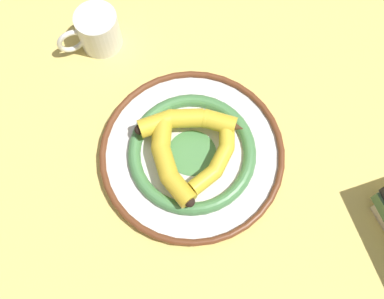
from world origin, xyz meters
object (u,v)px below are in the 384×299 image
banana_a (217,159)px  banana_b (189,121)px  coffee_mug (97,30)px  decorative_bowl (192,153)px  banana_c (168,159)px

banana_a → banana_b: bearing=60.3°
banana_b → coffee_mug: 0.29m
decorative_bowl → banana_c: bearing=152.2°
decorative_bowl → banana_a: size_ratio=2.08×
banana_a → coffee_mug: (0.11, 0.37, -0.00)m
banana_a → banana_b: size_ratio=0.94×
decorative_bowl → banana_a: banana_a is taller
decorative_bowl → banana_b: size_ratio=1.96×
banana_c → decorative_bowl: bearing=102.3°
banana_a → coffee_mug: bearing=66.8°
decorative_bowl → banana_c: banana_c is taller
banana_b → banana_c: bearing=60.9°
banana_b → banana_c: same height
banana_b → coffee_mug: bearing=-49.4°
decorative_bowl → banana_a: 0.06m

